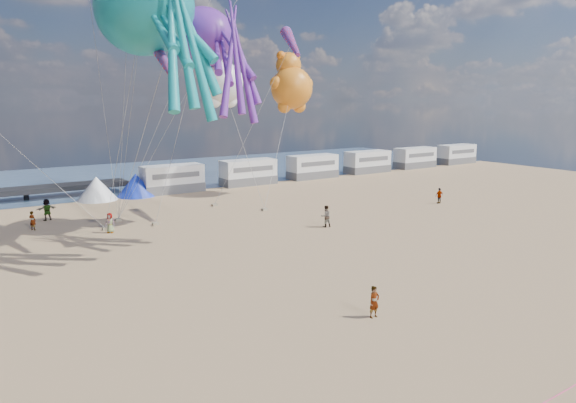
% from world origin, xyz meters
% --- Properties ---
extents(ground, '(120.00, 120.00, 0.00)m').
position_xyz_m(ground, '(0.00, 0.00, 0.00)').
color(ground, tan).
rests_on(ground, ground).
extents(water, '(120.00, 120.00, 0.00)m').
position_xyz_m(water, '(0.00, 55.00, 0.02)').
color(water, '#3E5877').
rests_on(water, ground).
extents(motorhome_0, '(6.60, 2.50, 3.00)m').
position_xyz_m(motorhome_0, '(6.00, 40.00, 1.50)').
color(motorhome_0, silver).
rests_on(motorhome_0, ground).
extents(motorhome_1, '(6.60, 2.50, 3.00)m').
position_xyz_m(motorhome_1, '(15.50, 40.00, 1.50)').
color(motorhome_1, silver).
rests_on(motorhome_1, ground).
extents(motorhome_2, '(6.60, 2.50, 3.00)m').
position_xyz_m(motorhome_2, '(25.00, 40.00, 1.50)').
color(motorhome_2, silver).
rests_on(motorhome_2, ground).
extents(motorhome_3, '(6.60, 2.50, 3.00)m').
position_xyz_m(motorhome_3, '(34.50, 40.00, 1.50)').
color(motorhome_3, silver).
rests_on(motorhome_3, ground).
extents(motorhome_4, '(6.60, 2.50, 3.00)m').
position_xyz_m(motorhome_4, '(44.00, 40.00, 1.50)').
color(motorhome_4, silver).
rests_on(motorhome_4, ground).
extents(motorhome_5, '(6.60, 2.50, 3.00)m').
position_xyz_m(motorhome_5, '(53.50, 40.00, 1.50)').
color(motorhome_5, silver).
rests_on(motorhome_5, ground).
extents(tent_white, '(4.00, 4.00, 2.40)m').
position_xyz_m(tent_white, '(-2.00, 40.00, 1.20)').
color(tent_white, white).
rests_on(tent_white, ground).
extents(tent_blue, '(4.00, 4.00, 2.40)m').
position_xyz_m(tent_blue, '(2.00, 40.00, 1.20)').
color(tent_blue, '#1933CC').
rests_on(tent_blue, ground).
extents(standing_person, '(0.56, 0.37, 1.51)m').
position_xyz_m(standing_person, '(1.57, 3.27, 0.76)').
color(standing_person, tan).
rests_on(standing_person, ground).
extents(beachgoer_1, '(0.94, 0.70, 1.74)m').
position_xyz_m(beachgoer_1, '(10.36, 18.29, 0.87)').
color(beachgoer_1, '#7F6659').
rests_on(beachgoer_1, ground).
extents(beachgoer_3, '(1.08, 0.74, 1.54)m').
position_xyz_m(beachgoer_3, '(25.44, 19.66, 0.77)').
color(beachgoer_3, '#7F6659').
rests_on(beachgoer_3, ground).
extents(beachgoer_4, '(1.15, 0.71, 1.83)m').
position_xyz_m(beachgoer_4, '(-7.72, 33.09, 0.91)').
color(beachgoer_4, '#7F6659').
rests_on(beachgoer_4, ground).
extents(beachgoer_5, '(1.26, 1.36, 1.52)m').
position_xyz_m(beachgoer_5, '(-9.23, 30.07, 0.76)').
color(beachgoer_5, '#7F6659').
rests_on(beachgoer_5, ground).
extents(beachgoer_6, '(0.67, 0.63, 1.53)m').
position_xyz_m(beachgoer_6, '(-4.43, 25.94, 0.77)').
color(beachgoer_6, '#7F6659').
rests_on(beachgoer_6, ground).
extents(sandbag_a, '(0.50, 0.35, 0.22)m').
position_xyz_m(sandbag_a, '(-4.53, 26.98, 0.11)').
color(sandbag_a, gray).
rests_on(sandbag_a, ground).
extents(sandbag_b, '(0.50, 0.35, 0.22)m').
position_xyz_m(sandbag_b, '(-0.75, 26.34, 0.11)').
color(sandbag_b, gray).
rests_on(sandbag_b, ground).
extents(sandbag_c, '(0.50, 0.35, 0.22)m').
position_xyz_m(sandbag_c, '(9.48, 26.28, 0.11)').
color(sandbag_c, gray).
rests_on(sandbag_c, ground).
extents(sandbag_d, '(0.50, 0.35, 0.22)m').
position_xyz_m(sandbag_d, '(6.56, 30.66, 0.11)').
color(sandbag_d, gray).
rests_on(sandbag_d, ground).
extents(sandbag_e, '(0.50, 0.35, 0.22)m').
position_xyz_m(sandbag_e, '(-2.87, 29.43, 0.11)').
color(sandbag_e, gray).
rests_on(sandbag_e, ground).
extents(kite_octopus_teal, '(8.26, 12.28, 12.94)m').
position_xyz_m(kite_octopus_teal, '(-2.10, 22.60, 16.05)').
color(kite_octopus_teal, teal).
extents(kite_octopus_purple, '(4.52, 9.62, 10.77)m').
position_xyz_m(kite_octopus_purple, '(2.52, 23.59, 14.51)').
color(kite_octopus_purple, '#672797').
extents(kite_panda, '(4.78, 4.62, 5.59)m').
position_xyz_m(kite_panda, '(4.28, 23.86, 11.26)').
color(kite_panda, white).
extents(kite_teddy_orange, '(6.64, 6.46, 7.41)m').
position_xyz_m(kite_teddy_orange, '(16.22, 31.83, 11.17)').
color(kite_teddy_orange, orange).
extents(windsock_mid, '(3.05, 5.52, 5.56)m').
position_xyz_m(windsock_mid, '(10.46, 23.31, 14.57)').
color(windsock_mid, red).
extents(windsock_right, '(1.49, 5.44, 5.37)m').
position_xyz_m(windsock_right, '(-1.75, 20.09, 12.40)').
color(windsock_right, red).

